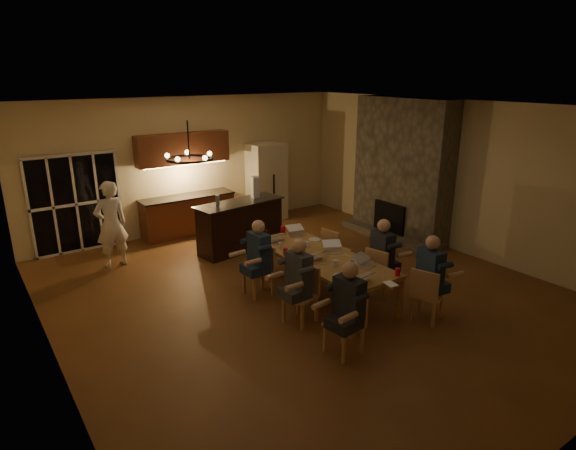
{
  "coord_description": "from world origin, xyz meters",
  "views": [
    {
      "loc": [
        -4.69,
        -6.18,
        3.74
      ],
      "look_at": [
        -0.13,
        0.3,
        1.2
      ],
      "focal_mm": 30.0,
      "sensor_mm": 36.0,
      "label": 1
    }
  ],
  "objects_px": {
    "chair_left_far": "(258,271)",
    "redcup_near": "(398,272)",
    "laptop_c": "(311,252)",
    "laptop_e": "(273,235)",
    "chandelier": "(190,159)",
    "laptop_f": "(297,230)",
    "chair_right_near": "(427,294)",
    "bar_bottle": "(218,201)",
    "dining_table": "(321,276)",
    "bar_island": "(240,226)",
    "chair_right_far": "(336,250)",
    "bar_blender": "(255,187)",
    "person_left_far": "(259,259)",
    "person_right_near": "(429,278)",
    "person_left_near": "(348,310)",
    "person_left_mid": "(299,282)",
    "redcup_far": "(283,229)",
    "chair_left_mid": "(300,296)",
    "laptop_a": "(357,274)",
    "plate_left": "(340,276)",
    "can_cola": "(267,233)",
    "laptop_b": "(367,260)",
    "redcup_mid": "(286,252)",
    "plate_far": "(315,240)",
    "mug_front": "(335,263)",
    "person_right_mid": "(382,258)",
    "can_silver": "(352,264)",
    "mug_mid": "(308,244)",
    "standing_person": "(111,224)",
    "chair_left_near": "(344,324)",
    "chair_right_mid": "(382,271)"
  },
  "relations": [
    {
      "from": "laptop_c",
      "to": "dining_table",
      "type": "bearing_deg",
      "value": 171.49
    },
    {
      "from": "person_right_mid",
      "to": "redcup_near",
      "type": "distance_m",
      "value": 0.91
    },
    {
      "from": "laptop_c",
      "to": "laptop_e",
      "type": "relative_size",
      "value": 1.0
    },
    {
      "from": "bar_bottle",
      "to": "bar_island",
      "type": "bearing_deg",
      "value": 5.45
    },
    {
      "from": "can_cola",
      "to": "laptop_b",
      "type": "bearing_deg",
      "value": -76.85
    },
    {
      "from": "laptop_b",
      "to": "bar_blender",
      "type": "bearing_deg",
      "value": 73.54
    },
    {
      "from": "laptop_c",
      "to": "redcup_mid",
      "type": "xyz_separation_m",
      "value": [
        -0.25,
        0.39,
        -0.05
      ]
    },
    {
      "from": "laptop_a",
      "to": "plate_left",
      "type": "relative_size",
      "value": 1.43
    },
    {
      "from": "chair_left_far",
      "to": "bar_blender",
      "type": "distance_m",
      "value": 2.76
    },
    {
      "from": "laptop_f",
      "to": "chair_left_far",
      "type": "bearing_deg",
      "value": -146.41
    },
    {
      "from": "redcup_far",
      "to": "bar_bottle",
      "type": "distance_m",
      "value": 1.57
    },
    {
      "from": "chair_right_mid",
      "to": "redcup_far",
      "type": "xyz_separation_m",
      "value": [
        -0.71,
        1.98,
        0.37
      ]
    },
    {
      "from": "person_right_near",
      "to": "plate_left",
      "type": "relative_size",
      "value": 6.18
    },
    {
      "from": "laptop_c",
      "to": "mug_front",
      "type": "distance_m",
      "value": 0.5
    },
    {
      "from": "bar_island",
      "to": "chair_right_far",
      "type": "bearing_deg",
      "value": -74.87
    },
    {
      "from": "standing_person",
      "to": "plate_left",
      "type": "relative_size",
      "value": 7.82
    },
    {
      "from": "chandelier",
      "to": "mug_mid",
      "type": "bearing_deg",
      "value": 22.65
    },
    {
      "from": "person_left_far",
      "to": "chandelier",
      "type": "bearing_deg",
      "value": -55.85
    },
    {
      "from": "person_left_near",
      "to": "standing_person",
      "type": "height_order",
      "value": "standing_person"
    },
    {
      "from": "person_left_mid",
      "to": "redcup_far",
      "type": "height_order",
      "value": "person_left_mid"
    },
    {
      "from": "person_right_near",
      "to": "person_left_near",
      "type": "bearing_deg",
      "value": 102.25
    },
    {
      "from": "chair_left_far",
      "to": "laptop_b",
      "type": "bearing_deg",
      "value": 41.17
    },
    {
      "from": "dining_table",
      "to": "can_silver",
      "type": "relative_size",
      "value": 23.36
    },
    {
      "from": "chair_right_near",
      "to": "can_silver",
      "type": "bearing_deg",
      "value": 18.72
    },
    {
      "from": "mug_front",
      "to": "redcup_mid",
      "type": "height_order",
      "value": "redcup_mid"
    },
    {
      "from": "person_left_far",
      "to": "bar_bottle",
      "type": "relative_size",
      "value": 5.75
    },
    {
      "from": "redcup_mid",
      "to": "plate_left",
      "type": "distance_m",
      "value": 1.25
    },
    {
      "from": "redcup_near",
      "to": "mug_mid",
      "type": "bearing_deg",
      "value": 101.25
    },
    {
      "from": "chair_left_far",
      "to": "laptop_f",
      "type": "relative_size",
      "value": 2.78
    },
    {
      "from": "laptop_e",
      "to": "plate_far",
      "type": "xyz_separation_m",
      "value": [
        0.64,
        -0.42,
        -0.1
      ]
    },
    {
      "from": "person_right_near",
      "to": "laptop_f",
      "type": "xyz_separation_m",
      "value": [
        -0.6,
        2.67,
        0.17
      ]
    },
    {
      "from": "mug_front",
      "to": "dining_table",
      "type": "bearing_deg",
      "value": 78.76
    },
    {
      "from": "chair_left_near",
      "to": "chair_left_mid",
      "type": "relative_size",
      "value": 1.0
    },
    {
      "from": "chair_left_far",
      "to": "laptop_b",
      "type": "xyz_separation_m",
      "value": [
        1.16,
        -1.45,
        0.42
      ]
    },
    {
      "from": "chair_right_near",
      "to": "bar_island",
      "type": "bearing_deg",
      "value": -9.56
    },
    {
      "from": "person_left_far",
      "to": "plate_left",
      "type": "height_order",
      "value": "person_left_far"
    },
    {
      "from": "bar_island",
      "to": "chair_right_far",
      "type": "relative_size",
      "value": 2.23
    },
    {
      "from": "chair_right_near",
      "to": "person_right_mid",
      "type": "height_order",
      "value": "person_right_mid"
    },
    {
      "from": "plate_far",
      "to": "redcup_far",
      "type": "bearing_deg",
      "value": 107.19
    },
    {
      "from": "chandelier",
      "to": "bar_blender",
      "type": "xyz_separation_m",
      "value": [
        3.03,
        3.54,
        -1.44
      ]
    },
    {
      "from": "can_cola",
      "to": "redcup_near",
      "type": "bearing_deg",
      "value": -76.89
    },
    {
      "from": "laptop_b",
      "to": "laptop_f",
      "type": "relative_size",
      "value": 1.0
    },
    {
      "from": "chair_left_far",
      "to": "redcup_near",
      "type": "height_order",
      "value": "chair_left_far"
    },
    {
      "from": "mug_mid",
      "to": "bar_blender",
      "type": "relative_size",
      "value": 0.21
    },
    {
      "from": "mug_front",
      "to": "plate_left",
      "type": "distance_m",
      "value": 0.43
    },
    {
      "from": "chair_left_mid",
      "to": "chandelier",
      "type": "xyz_separation_m",
      "value": [
        -1.71,
        -0.08,
        2.31
      ]
    },
    {
      "from": "chair_right_near",
      "to": "bar_bottle",
      "type": "relative_size",
      "value": 3.71
    },
    {
      "from": "person_left_far",
      "to": "plate_far",
      "type": "height_order",
      "value": "person_left_far"
    },
    {
      "from": "chandelier",
      "to": "laptop_f",
      "type": "bearing_deg",
      "value": 31.14
    },
    {
      "from": "redcup_mid",
      "to": "person_right_near",
      "type": "bearing_deg",
      "value": -55.27
    }
  ]
}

